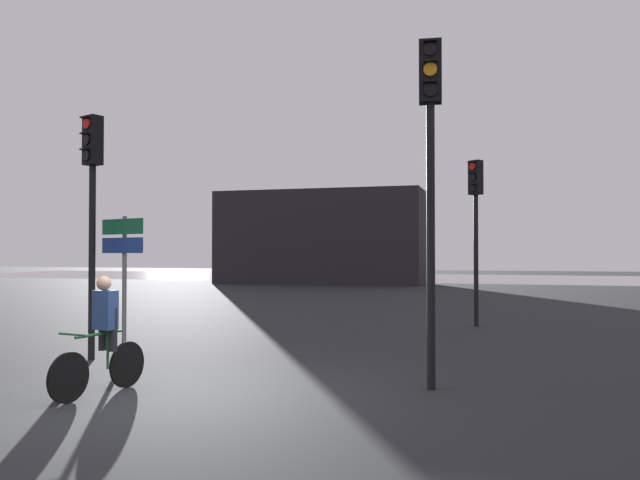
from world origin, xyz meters
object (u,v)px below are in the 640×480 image
Objects in this scene: distant_building at (320,237)px; cyclist at (103,334)px; direction_sign_post at (123,261)px; traffic_light_far_right at (476,211)px; traffic_light_near_right at (431,148)px; traffic_light_near_left at (92,190)px.

distant_building reaches higher than cyclist.
cyclist is at bearing 136.20° from direction_sign_post.
traffic_light_far_right is 0.87× the size of traffic_light_near_right.
distant_building is at bearing -62.94° from traffic_light_near_left.
distant_building reaches higher than traffic_light_far_right.
distant_building is 2.91× the size of traffic_light_far_right.
cyclist is (-4.70, -9.38, -2.21)m from traffic_light_far_right.
distant_building is 27.51m from traffic_light_near_left.
distant_building is at bearing -69.34° from cyclist.
direction_sign_post is at bearing -15.29° from traffic_light_near_right.
direction_sign_post is (-5.60, 0.91, -1.64)m from traffic_light_near_right.
distant_building is 2.86× the size of traffic_light_near_left.
traffic_light_near_left is 3.74m from cyclist.
traffic_light_near_right is (9.60, -28.10, 0.58)m from distant_building.
direction_sign_post is at bearing 85.49° from traffic_light_far_right.
traffic_light_near_right is 6.24m from traffic_light_near_left.
traffic_light_near_left is 2.63× the size of cyclist.
distant_building is at bearing -63.40° from direction_sign_post.
distant_building is 30.15m from cyclist.
distant_building reaches higher than traffic_light_near_left.
direction_sign_post is at bearing -81.63° from distant_building.
traffic_light_near_left is 1.71× the size of direction_sign_post.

